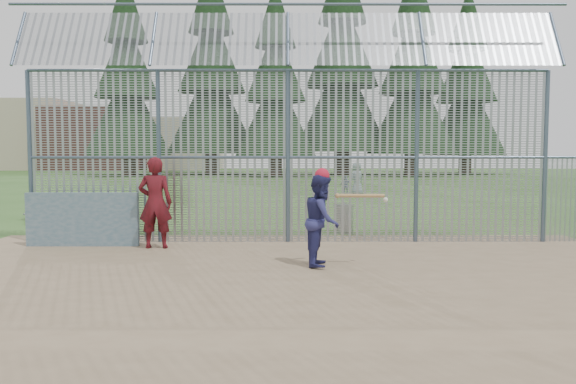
{
  "coord_description": "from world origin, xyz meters",
  "views": [
    {
      "loc": [
        -0.02,
        -9.57,
        2.14
      ],
      "look_at": [
        0.0,
        2.0,
        1.3
      ],
      "focal_mm": 35.0,
      "sensor_mm": 36.0,
      "label": 1
    }
  ],
  "objects_px": {
    "batter": "(322,220)",
    "trash_can": "(343,218)",
    "dugout_wall": "(82,219)",
    "onlooker": "(155,203)",
    "bleacher": "(77,206)"
  },
  "relations": [
    {
      "from": "batter",
      "to": "trash_can",
      "type": "height_order",
      "value": "batter"
    },
    {
      "from": "trash_can",
      "to": "dugout_wall",
      "type": "bearing_deg",
      "value": -160.21
    },
    {
      "from": "onlooker",
      "to": "trash_can",
      "type": "xyz_separation_m",
      "value": [
        4.37,
        2.44,
        -0.64
      ]
    },
    {
      "from": "batter",
      "to": "onlooker",
      "type": "xyz_separation_m",
      "value": [
        -3.53,
        1.9,
        0.15
      ]
    },
    {
      "from": "dugout_wall",
      "to": "trash_can",
      "type": "height_order",
      "value": "dugout_wall"
    },
    {
      "from": "batter",
      "to": "onlooker",
      "type": "height_order",
      "value": "onlooker"
    },
    {
      "from": "dugout_wall",
      "to": "batter",
      "type": "height_order",
      "value": "batter"
    },
    {
      "from": "dugout_wall",
      "to": "trash_can",
      "type": "bearing_deg",
      "value": 19.79
    },
    {
      "from": "dugout_wall",
      "to": "onlooker",
      "type": "relative_size",
      "value": 1.25
    },
    {
      "from": "batter",
      "to": "trash_can",
      "type": "distance_m",
      "value": 4.44
    },
    {
      "from": "onlooker",
      "to": "batter",
      "type": "bearing_deg",
      "value": 149.71
    },
    {
      "from": "trash_can",
      "to": "batter",
      "type": "bearing_deg",
      "value": -100.98
    },
    {
      "from": "onlooker",
      "to": "bleacher",
      "type": "xyz_separation_m",
      "value": [
        -3.78,
        5.49,
        -0.61
      ]
    },
    {
      "from": "trash_can",
      "to": "bleacher",
      "type": "bearing_deg",
      "value": 159.5
    },
    {
      "from": "dugout_wall",
      "to": "bleacher",
      "type": "xyz_separation_m",
      "value": [
        -2.08,
        5.23,
        -0.21
      ]
    }
  ]
}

